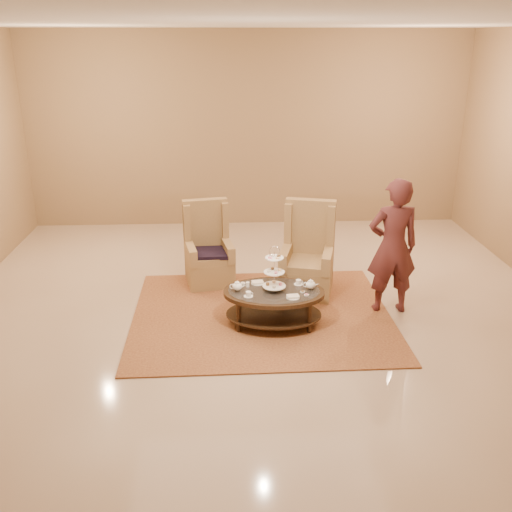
{
  "coord_description": "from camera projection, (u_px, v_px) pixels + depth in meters",
  "views": [
    {
      "loc": [
        -0.37,
        -6.5,
        3.35
      ],
      "look_at": [
        -0.03,
        0.2,
        0.77
      ],
      "focal_mm": 40.0,
      "sensor_mm": 36.0,
      "label": 1
    }
  ],
  "objects": [
    {
      "name": "tea_table",
      "position": [
        274.0,
        297.0,
        6.98
      ],
      "size": [
        1.3,
        0.94,
        1.04
      ],
      "rotation": [
        0.0,
        0.0,
        -0.07
      ],
      "color": "black",
      "rests_on": "ground"
    },
    {
      "name": "rug",
      "position": [
        262.0,
        315.0,
        7.34
      ],
      "size": [
        3.32,
        2.77,
        0.02
      ],
      "rotation": [
        0.0,
        0.0,
        0.01
      ],
      "color": "#A06A38",
      "rests_on": "ground"
    },
    {
      "name": "person",
      "position": [
        393.0,
        247.0,
        7.17
      ],
      "size": [
        0.66,
        0.45,
        1.77
      ],
      "rotation": [
        0.0,
        0.0,
        3.18
      ],
      "color": "#4F2222",
      "rests_on": "ground"
    },
    {
      "name": "wall_back",
      "position": [
        247.0,
        131.0,
        10.38
      ],
      "size": [
        8.0,
        0.04,
        3.5
      ],
      "primitive_type": "cube",
      "color": "#92744F",
      "rests_on": "ground"
    },
    {
      "name": "ceiling",
      "position": [
        259.0,
        318.0,
        7.28
      ],
      "size": [
        8.0,
        8.0,
        0.02
      ],
      "primitive_type": "cube",
      "color": "silver",
      "rests_on": "ground"
    },
    {
      "name": "armchair_left",
      "position": [
        208.0,
        255.0,
        8.23
      ],
      "size": [
        0.75,
        0.77,
        1.19
      ],
      "rotation": [
        0.0,
        0.0,
        0.19
      ],
      "color": "#9D7A4A",
      "rests_on": "ground"
    },
    {
      "name": "armchair_right",
      "position": [
        307.0,
        262.0,
        7.9
      ],
      "size": [
        0.84,
        0.86,
        1.28
      ],
      "rotation": [
        0.0,
        0.0,
        -0.25
      ],
      "color": "#9D7A4A",
      "rests_on": "ground"
    },
    {
      "name": "ground",
      "position": [
        259.0,
        318.0,
        7.28
      ],
      "size": [
        8.0,
        8.0,
        0.0
      ],
      "primitive_type": "plane",
      "color": "#BDA68C",
      "rests_on": "ground"
    }
  ]
}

